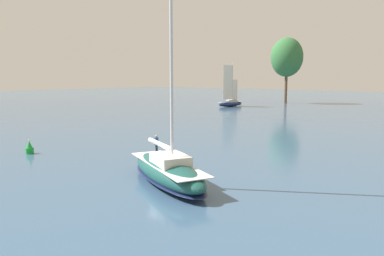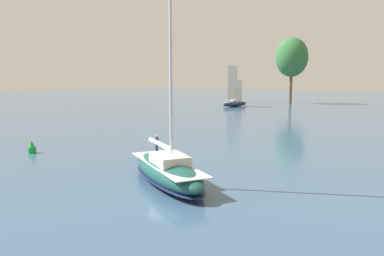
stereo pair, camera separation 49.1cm
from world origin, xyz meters
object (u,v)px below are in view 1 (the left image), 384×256
object	(u,v)px
sailboat_moored_mid_channel	(230,103)
sailboat_main	(168,170)
tree_shore_left	(287,57)
channel_buoy	(29,148)

from	to	relation	value
sailboat_moored_mid_channel	sailboat_main	bearing A→B (deg)	-60.37
tree_shore_left	sailboat_main	distance (m)	93.94
sailboat_moored_mid_channel	channel_buoy	xyz separation A→B (m)	(18.51, -67.47, -0.39)
sailboat_main	channel_buoy	world-z (taller)	sailboat_main
sailboat_main	channel_buoy	distance (m)	19.29
tree_shore_left	sailboat_moored_mid_channel	size ratio (longest dim) A/B	1.62
channel_buoy	sailboat_main	bearing A→B (deg)	3.13
sailboat_main	channel_buoy	size ratio (longest dim) A/B	10.19
sailboat_main	channel_buoy	xyz separation A→B (m)	(-19.26, -1.05, -0.47)
sailboat_main	sailboat_moored_mid_channel	world-z (taller)	sailboat_main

